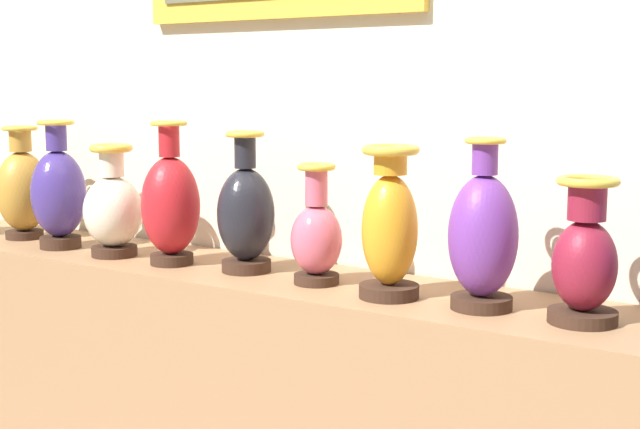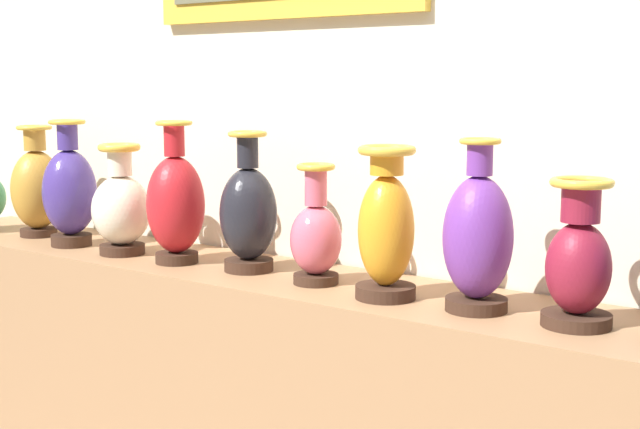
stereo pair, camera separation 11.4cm
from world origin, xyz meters
The scene contains 10 objects.
back_wall centered at (-0.01, 0.27, 1.47)m, with size 4.79×0.14×2.92m.
vase_ochre centered at (-1.20, -0.01, 1.04)m, with size 0.17×0.17×0.38m.
vase_indigo centered at (-0.96, -0.06, 1.05)m, with size 0.17×0.17×0.40m.
vase_ivory centered at (-0.71, -0.06, 1.02)m, with size 0.18×0.18×0.34m.
vase_crimson centered at (-0.48, -0.06, 1.05)m, with size 0.17×0.17×0.41m.
vase_onyx centered at (-0.24, -0.01, 1.04)m, with size 0.16×0.16×0.39m.
vase_rose centered at (0.01, -0.03, 1.01)m, with size 0.14×0.14×0.31m.
vase_amber centered at (0.25, -0.06, 1.05)m, with size 0.15×0.15×0.37m.
vase_violet centered at (0.48, -0.04, 1.05)m, with size 0.16×0.16×0.40m.
vase_burgundy centered at (0.71, -0.03, 1.02)m, with size 0.15×0.15×0.32m.
Camera 1 is at (1.34, -1.96, 1.40)m, focal length 51.38 mm.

